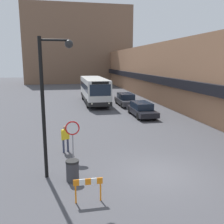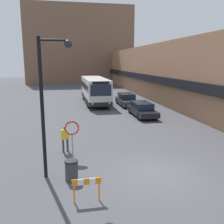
{
  "view_description": "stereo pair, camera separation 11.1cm",
  "coord_description": "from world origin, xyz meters",
  "px_view_note": "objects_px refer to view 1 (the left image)",
  "views": [
    {
      "loc": [
        -4.28,
        -10.37,
        5.19
      ],
      "look_at": [
        -0.88,
        6.74,
        1.69
      ],
      "focal_mm": 40.0,
      "sensor_mm": 36.0,
      "label": 1
    },
    {
      "loc": [
        -4.17,
        -10.39,
        5.19
      ],
      "look_at": [
        -0.88,
        6.74,
        1.69
      ],
      "focal_mm": 40.0,
      "sensor_mm": 36.0,
      "label": 2
    }
  ],
  "objects_px": {
    "parked_car_front": "(142,109)",
    "pedestrian": "(65,136)",
    "construction_barricade": "(88,185)",
    "street_lamp": "(49,93)",
    "city_bus": "(94,90)",
    "trash_bin": "(72,170)",
    "parked_car_back": "(126,100)",
    "stop_sign": "(73,132)"
  },
  "relations": [
    {
      "from": "city_bus",
      "to": "street_lamp",
      "type": "distance_m",
      "value": 21.1
    },
    {
      "from": "stop_sign",
      "to": "construction_barricade",
      "type": "height_order",
      "value": "stop_sign"
    },
    {
      "from": "parked_car_back",
      "to": "street_lamp",
      "type": "distance_m",
      "value": 19.94
    },
    {
      "from": "city_bus",
      "to": "pedestrian",
      "type": "height_order",
      "value": "city_bus"
    },
    {
      "from": "parked_car_front",
      "to": "pedestrian",
      "type": "xyz_separation_m",
      "value": [
        -7.42,
        -8.62,
        0.25
      ]
    },
    {
      "from": "city_bus",
      "to": "parked_car_back",
      "type": "height_order",
      "value": "city_bus"
    },
    {
      "from": "parked_car_back",
      "to": "stop_sign",
      "type": "relative_size",
      "value": 2.27
    },
    {
      "from": "parked_car_front",
      "to": "street_lamp",
      "type": "height_order",
      "value": "street_lamp"
    },
    {
      "from": "parked_car_back",
      "to": "trash_bin",
      "type": "height_order",
      "value": "parked_car_back"
    },
    {
      "from": "city_bus",
      "to": "construction_barricade",
      "type": "xyz_separation_m",
      "value": [
        -3.14,
        -22.96,
        -1.07
      ]
    },
    {
      "from": "parked_car_back",
      "to": "construction_barricade",
      "type": "distance_m",
      "value": 21.5
    },
    {
      "from": "parked_car_front",
      "to": "parked_car_back",
      "type": "relative_size",
      "value": 1.01
    },
    {
      "from": "parked_car_back",
      "to": "construction_barricade",
      "type": "height_order",
      "value": "parked_car_back"
    },
    {
      "from": "city_bus",
      "to": "parked_car_back",
      "type": "distance_m",
      "value": 4.46
    },
    {
      "from": "pedestrian",
      "to": "construction_barricade",
      "type": "distance_m",
      "value": 5.64
    },
    {
      "from": "parked_car_front",
      "to": "construction_barricade",
      "type": "distance_m",
      "value": 15.7
    },
    {
      "from": "city_bus",
      "to": "parked_car_front",
      "type": "xyz_separation_m",
      "value": [
        3.54,
        -8.75,
        -1.04
      ]
    },
    {
      "from": "construction_barricade",
      "to": "street_lamp",
      "type": "bearing_deg",
      "value": 119.19
    },
    {
      "from": "parked_car_back",
      "to": "trash_bin",
      "type": "distance_m",
      "value": 19.91
    },
    {
      "from": "parked_car_front",
      "to": "street_lamp",
      "type": "bearing_deg",
      "value": -124.43
    },
    {
      "from": "city_bus",
      "to": "trash_bin",
      "type": "height_order",
      "value": "city_bus"
    },
    {
      "from": "city_bus",
      "to": "street_lamp",
      "type": "xyz_separation_m",
      "value": [
        -4.52,
        -20.5,
        2.14
      ]
    },
    {
      "from": "parked_car_back",
      "to": "street_lamp",
      "type": "relative_size",
      "value": 0.78
    },
    {
      "from": "parked_car_front",
      "to": "stop_sign",
      "type": "height_order",
      "value": "stop_sign"
    },
    {
      "from": "pedestrian",
      "to": "trash_bin",
      "type": "distance_m",
      "value": 3.76
    },
    {
      "from": "pedestrian",
      "to": "construction_barricade",
      "type": "relative_size",
      "value": 1.44
    },
    {
      "from": "parked_car_front",
      "to": "parked_car_back",
      "type": "xyz_separation_m",
      "value": [
        0.0,
        6.22,
        0.03
      ]
    },
    {
      "from": "parked_car_front",
      "to": "trash_bin",
      "type": "height_order",
      "value": "parked_car_front"
    },
    {
      "from": "pedestrian",
      "to": "stop_sign",
      "type": "bearing_deg",
      "value": -98.96
    },
    {
      "from": "stop_sign",
      "to": "street_lamp",
      "type": "xyz_separation_m",
      "value": [
        -1.01,
        -1.89,
        2.34
      ]
    },
    {
      "from": "city_bus",
      "to": "street_lamp",
      "type": "relative_size",
      "value": 1.74
    },
    {
      "from": "street_lamp",
      "to": "trash_bin",
      "type": "relative_size",
      "value": 6.57
    },
    {
      "from": "city_bus",
      "to": "construction_barricade",
      "type": "height_order",
      "value": "city_bus"
    },
    {
      "from": "trash_bin",
      "to": "construction_barricade",
      "type": "distance_m",
      "value": 1.94
    },
    {
      "from": "parked_car_front",
      "to": "construction_barricade",
      "type": "bearing_deg",
      "value": -115.18
    },
    {
      "from": "stop_sign",
      "to": "street_lamp",
      "type": "distance_m",
      "value": 3.17
    },
    {
      "from": "parked_car_back",
      "to": "trash_bin",
      "type": "xyz_separation_m",
      "value": [
        -7.18,
        -18.57,
        -0.25
      ]
    },
    {
      "from": "city_bus",
      "to": "trash_bin",
      "type": "relative_size",
      "value": 11.43
    },
    {
      "from": "stop_sign",
      "to": "construction_barricade",
      "type": "bearing_deg",
      "value": -85.17
    },
    {
      "from": "street_lamp",
      "to": "pedestrian",
      "type": "relative_size",
      "value": 3.94
    },
    {
      "from": "city_bus",
      "to": "trash_bin",
      "type": "bearing_deg",
      "value": -99.81
    },
    {
      "from": "city_bus",
      "to": "stop_sign",
      "type": "height_order",
      "value": "city_bus"
    }
  ]
}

